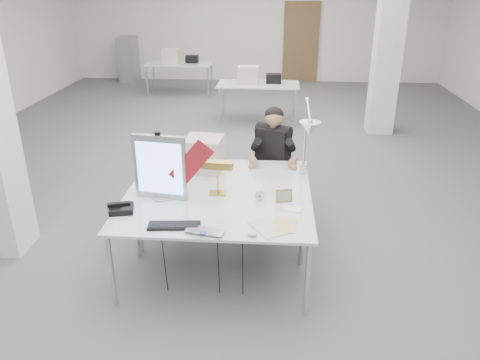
% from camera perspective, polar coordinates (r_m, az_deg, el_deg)
% --- Properties ---
extents(room_shell, '(10.04, 14.04, 3.24)m').
position_cam_1_polar(room_shell, '(6.41, -0.13, 14.58)').
color(room_shell, '#545456').
rests_on(room_shell, ground).
extents(desk_main, '(1.80, 0.90, 0.02)m').
position_cam_1_polar(desk_main, '(4.20, -3.34, -4.26)').
color(desk_main, silver).
rests_on(desk_main, room_shell).
extents(desk_second, '(1.80, 0.90, 0.02)m').
position_cam_1_polar(desk_second, '(5.01, -2.03, 0.55)').
color(desk_second, silver).
rests_on(desk_second, room_shell).
extents(bg_desk_a, '(1.60, 0.80, 0.02)m').
position_cam_1_polar(bg_desk_a, '(9.39, 2.24, 11.56)').
color(bg_desk_a, silver).
rests_on(bg_desk_a, room_shell).
extents(bg_desk_b, '(1.60, 0.80, 0.02)m').
position_cam_1_polar(bg_desk_b, '(11.77, -7.41, 13.86)').
color(bg_desk_b, silver).
rests_on(bg_desk_b, room_shell).
extents(filing_cabinet, '(0.45, 0.55, 1.20)m').
position_cam_1_polar(filing_cabinet, '(13.60, -13.42, 14.13)').
color(filing_cabinet, gray).
rests_on(filing_cabinet, room_shell).
extents(office_chair, '(0.72, 0.72, 1.11)m').
position_cam_1_polar(office_chair, '(5.66, 3.99, 1.26)').
color(office_chair, black).
rests_on(office_chair, room_shell).
extents(seated_person, '(0.73, 0.79, 0.96)m').
position_cam_1_polar(seated_person, '(5.49, 4.08, 4.39)').
color(seated_person, black).
rests_on(seated_person, office_chair).
extents(monitor, '(0.51, 0.12, 0.63)m').
position_cam_1_polar(monitor, '(4.41, -9.73, 1.53)').
color(monitor, '#A5A4A9').
rests_on(monitor, desk_main).
extents(pennant, '(0.43, 0.04, 0.46)m').
position_cam_1_polar(pennant, '(4.30, -5.96, 2.03)').
color(pennant, maroon).
rests_on(pennant, monitor).
extents(keyboard, '(0.45, 0.18, 0.02)m').
position_cam_1_polar(keyboard, '(4.01, -8.03, -5.53)').
color(keyboard, black).
rests_on(keyboard, desk_main).
extents(laptop, '(0.36, 0.27, 0.03)m').
position_cam_1_polar(laptop, '(3.85, -4.55, -6.62)').
color(laptop, '#A6A7AB').
rests_on(laptop, desk_main).
extents(mouse, '(0.09, 0.07, 0.03)m').
position_cam_1_polar(mouse, '(3.83, 1.49, -6.68)').
color(mouse, '#A7A7AB').
rests_on(mouse, desk_main).
extents(bankers_lamp, '(0.33, 0.15, 0.37)m').
position_cam_1_polar(bankers_lamp, '(4.49, -2.74, 0.43)').
color(bankers_lamp, gold).
rests_on(bankers_lamp, desk_main).
extents(desk_phone, '(0.25, 0.23, 0.05)m').
position_cam_1_polar(desk_phone, '(4.34, -14.24, -3.44)').
color(desk_phone, black).
rests_on(desk_phone, desk_main).
extents(picture_frame_left, '(0.13, 0.05, 0.10)m').
position_cam_1_polar(picture_frame_left, '(4.63, -10.76, -1.05)').
color(picture_frame_left, '#AF794B').
rests_on(picture_frame_left, desk_main).
extents(picture_frame_right, '(0.16, 0.07, 0.12)m').
position_cam_1_polar(picture_frame_right, '(4.40, 5.38, -1.91)').
color(picture_frame_right, olive).
rests_on(picture_frame_right, desk_main).
extents(desk_clock, '(0.09, 0.05, 0.09)m').
position_cam_1_polar(desk_clock, '(4.42, 2.43, -1.85)').
color(desk_clock, silver).
rests_on(desk_clock, desk_main).
extents(paper_stack_a, '(0.37, 0.40, 0.01)m').
position_cam_1_polar(paper_stack_a, '(3.96, 3.44, -5.81)').
color(paper_stack_a, silver).
rests_on(paper_stack_a, desk_main).
extents(paper_stack_b, '(0.23, 0.29, 0.01)m').
position_cam_1_polar(paper_stack_b, '(4.01, 5.48, -5.46)').
color(paper_stack_b, '#D9C481').
rests_on(paper_stack_b, desk_main).
extents(paper_stack_c, '(0.21, 0.17, 0.01)m').
position_cam_1_polar(paper_stack_c, '(4.29, 6.33, -3.47)').
color(paper_stack_c, white).
rests_on(paper_stack_c, desk_main).
extents(beige_monitor, '(0.42, 0.40, 0.37)m').
position_cam_1_polar(beige_monitor, '(5.07, -4.39, 3.18)').
color(beige_monitor, beige).
rests_on(beige_monitor, desk_second).
extents(architect_lamp, '(0.45, 0.69, 0.84)m').
position_cam_1_polar(architect_lamp, '(4.70, 8.09, 4.37)').
color(architect_lamp, silver).
rests_on(architect_lamp, desk_second).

